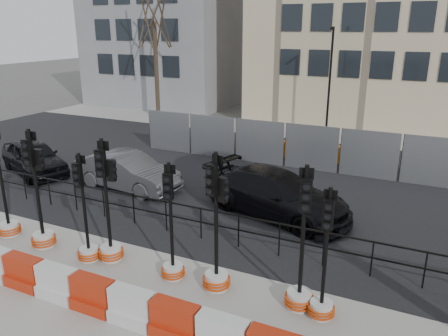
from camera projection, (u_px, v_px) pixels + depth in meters
The scene contains 21 objects.
ground at pixel (180, 257), 11.87m from camera, with size 120.00×120.00×0.00m, color #51514C.
sidewalk_near at pixel (108, 321), 9.29m from camera, with size 40.00×6.00×0.02m, color gray.
road at pixel (268, 180), 17.87m from camera, with size 40.00×14.00×0.03m, color black.
sidewalk_far at pixel (321, 133), 25.60m from camera, with size 40.00×4.00×0.02m, color gray.
building_grey at pixel (169, 13), 34.31m from camera, with size 11.00×9.06×14.00m.
kerb_railing at pixel (201, 218), 12.68m from camera, with size 18.00×0.04×1.00m.
heras_fencing at pixel (289, 148), 20.07m from camera, with size 14.33×1.72×2.00m.
lamp_post_far at pixel (330, 80), 23.53m from camera, with size 0.12×0.56×6.00m.
tree_bare_far at pixel (154, 16), 27.62m from camera, with size 2.00×2.00×9.00m.
barrier_row at pixel (112, 302), 9.35m from camera, with size 14.65×0.50×0.80m.
traffic_signal_a at pixel (7, 215), 12.90m from camera, with size 0.65×0.65×3.30m.
traffic_signal_b at pixel (41, 220), 12.19m from camera, with size 0.68×0.68×3.44m.
traffic_signal_c at pixel (87, 239), 11.53m from camera, with size 0.59×0.59×3.00m.
traffic_signal_d at pixel (110, 233), 11.49m from camera, with size 0.66×0.66×3.37m.
traffic_signal_e at pixel (172, 256), 10.70m from camera, with size 0.60×0.60×3.03m.
traffic_signal_f at pixel (216, 259), 10.20m from camera, with size 0.67×0.67×3.41m.
traffic_signal_g at pixel (300, 281), 9.53m from camera, with size 0.66×0.66×3.35m.
traffic_signal_h at pixel (322, 292), 9.24m from camera, with size 0.59×0.59×2.99m.
car_a at pixel (34, 157), 18.48m from camera, with size 4.51×3.17×1.43m, color black.
car_b at pixel (127, 171), 16.70m from camera, with size 4.38×1.83×1.41m, color #444448.
car_c at pixel (277, 194), 14.35m from camera, with size 5.52×3.44×1.49m, color black.
Camera 1 is at (5.61, -9.00, 5.98)m, focal length 35.00 mm.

